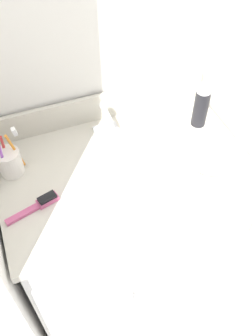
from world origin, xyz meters
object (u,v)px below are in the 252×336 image
object	(u,v)px
hairbrush	(40,204)
shaving_cream_can	(201,106)
toothbrush_cup	(10,161)
hand_towel	(221,156)

from	to	relation	value
hairbrush	shaving_cream_can	bearing A→B (deg)	-1.22
toothbrush_cup	shaving_cream_can	size ratio (longest dim) A/B	1.20
hand_towel	shaving_cream_can	bearing A→B (deg)	80.13
toothbrush_cup	hairbrush	size ratio (longest dim) A/B	1.16
toothbrush_cup	hairbrush	xyz separation A→B (m)	(0.05, -0.18, -0.04)
toothbrush_cup	hand_towel	distance (m)	0.71
toothbrush_cup	hand_towel	size ratio (longest dim) A/B	1.02
toothbrush_cup	shaving_cream_can	xyz separation A→B (m)	(0.71, -0.01, 0.03)
hairbrush	hand_towel	size ratio (longest dim) A/B	0.88
toothbrush_cup	shaving_cream_can	distance (m)	0.71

